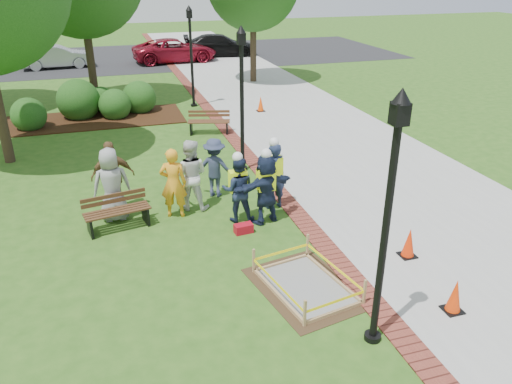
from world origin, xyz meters
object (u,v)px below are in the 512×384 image
object	(u,v)px
hivis_worker_a	(266,186)
lamp_near	(388,207)
wet_concrete_pad	(306,278)
hivis_worker_b	(274,174)
bench_near	(118,219)
hivis_worker_c	(238,187)
cone_front	(455,297)

from	to	relation	value
hivis_worker_a	lamp_near	bearing A→B (deg)	-85.14
wet_concrete_pad	hivis_worker_a	world-z (taller)	hivis_worker_a
hivis_worker_a	hivis_worker_b	world-z (taller)	hivis_worker_b
wet_concrete_pad	hivis_worker_b	xyz separation A→B (m)	(0.55, 3.57, 0.71)
wet_concrete_pad	hivis_worker_a	size ratio (longest dim) A/B	1.36
bench_near	hivis_worker_c	bearing A→B (deg)	-8.37
bench_near	cone_front	world-z (taller)	bench_near
wet_concrete_pad	hivis_worker_a	bearing A→B (deg)	87.60
lamp_near	hivis_worker_b	bearing A→B (deg)	89.51
bench_near	lamp_near	bearing A→B (deg)	-53.77
lamp_near	cone_front	bearing A→B (deg)	7.37
bench_near	hivis_worker_c	xyz separation A→B (m)	(2.85, -0.42, 0.63)
wet_concrete_pad	lamp_near	size ratio (longest dim) A/B	0.60
hivis_worker_b	lamp_near	bearing A→B (deg)	-90.49
hivis_worker_c	bench_near	bearing A→B (deg)	171.63
cone_front	hivis_worker_c	bearing A→B (deg)	120.90
cone_front	bench_near	bearing A→B (deg)	138.11
hivis_worker_c	hivis_worker_a	bearing A→B (deg)	-23.63
wet_concrete_pad	hivis_worker_b	size ratio (longest dim) A/B	1.36
cone_front	lamp_near	size ratio (longest dim) A/B	0.16
wet_concrete_pad	bench_near	xyz separation A→B (m)	(-3.34, 3.56, 0.03)
cone_front	lamp_near	distance (m)	2.79
bench_near	cone_front	xyz separation A→B (m)	(5.61, -5.03, 0.06)
hivis_worker_b	wet_concrete_pad	bearing A→B (deg)	-98.83
wet_concrete_pad	hivis_worker_a	distance (m)	2.96
hivis_worker_a	bench_near	bearing A→B (deg)	168.76
hivis_worker_a	hivis_worker_c	distance (m)	0.67
wet_concrete_pad	hivis_worker_c	world-z (taller)	hivis_worker_c
bench_near	hivis_worker_a	world-z (taller)	hivis_worker_a
lamp_near	hivis_worker_b	xyz separation A→B (m)	(0.04, 5.26, -1.54)
cone_front	lamp_near	xyz separation A→B (m)	(-1.75, -0.23, 2.15)
bench_near	wet_concrete_pad	bearing A→B (deg)	-46.82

